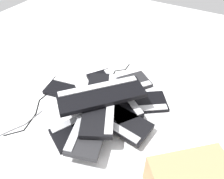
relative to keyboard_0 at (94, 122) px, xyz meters
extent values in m
plane|color=white|center=(-0.17, -0.01, -0.01)|extent=(3.20, 3.20, 0.00)
cube|color=black|center=(0.00, 0.00, 0.00)|extent=(0.46, 0.34, 0.02)
cube|color=#B2B5BA|center=(-0.02, -0.05, 0.01)|extent=(0.39, 0.23, 0.01)
cube|color=black|center=(-0.20, 0.09, 0.00)|extent=(0.38, 0.45, 0.02)
cube|color=silver|center=(-0.16, 0.12, 0.01)|extent=(0.27, 0.36, 0.01)
cube|color=#232326|center=(-0.29, -0.04, 0.00)|extent=(0.44, 0.38, 0.02)
cube|color=silver|center=(-0.26, 0.01, 0.01)|extent=(0.36, 0.28, 0.01)
cube|color=black|center=(-0.15, -0.19, 0.00)|extent=(0.23, 0.46, 0.02)
cube|color=silver|center=(-0.20, -0.20, 0.01)|extent=(0.11, 0.42, 0.01)
cube|color=black|center=(-0.06, 0.06, 0.03)|extent=(0.20, 0.46, 0.02)
cube|color=#B2B5BA|center=(-0.01, 0.05, 0.04)|extent=(0.09, 0.42, 0.01)
cube|color=#232326|center=(0.02, 0.02, 0.06)|extent=(0.46, 0.27, 0.02)
cube|color=#B2B5BA|center=(0.04, -0.03, 0.07)|extent=(0.41, 0.16, 0.01)
cube|color=black|center=(-0.06, 0.00, 0.09)|extent=(0.46, 0.34, 0.02)
cube|color=silver|center=(-0.09, 0.05, 0.10)|extent=(0.39, 0.23, 0.01)
cube|color=black|center=(-0.20, 0.00, 0.03)|extent=(0.37, 0.45, 0.02)
cube|color=silver|center=(-0.25, 0.03, 0.04)|extent=(0.27, 0.37, 0.01)
cube|color=black|center=(-0.09, 0.00, 0.12)|extent=(0.43, 0.40, 0.02)
cube|color=silver|center=(-0.12, -0.05, 0.13)|extent=(0.34, 0.31, 0.01)
ellipsoid|color=silver|center=(-0.18, -0.19, 0.04)|extent=(0.12, 0.13, 0.04)
ellipsoid|color=black|center=(-0.08, -0.16, 0.04)|extent=(0.13, 0.10, 0.04)
ellipsoid|color=#4C4C51|center=(-0.22, 0.01, 0.07)|extent=(0.12, 0.09, 0.04)
ellipsoid|color=#4C4C51|center=(-0.25, -0.02, 0.07)|extent=(0.11, 0.13, 0.04)
cylinder|color=black|center=(-0.53, -0.08, -0.01)|extent=(0.07, 0.01, 0.01)
cylinder|color=black|center=(-0.47, -0.10, -0.01)|extent=(0.05, 0.06, 0.01)
cylinder|color=black|center=(-0.39, -0.11, -0.01)|extent=(0.12, 0.04, 0.01)
cylinder|color=black|center=(-0.31, -0.11, -0.01)|extent=(0.06, 0.03, 0.01)
cylinder|color=black|center=(-0.23, -0.16, -0.01)|extent=(0.10, 0.08, 0.01)
cylinder|color=black|center=(-0.17, -0.24, -0.01)|extent=(0.04, 0.10, 0.01)
cylinder|color=black|center=(-0.13, -0.33, -0.01)|extent=(0.06, 0.07, 0.01)
cylinder|color=black|center=(-0.04, -0.37, -0.01)|extent=(0.12, 0.01, 0.01)
cylinder|color=black|center=(0.06, -0.34, -0.01)|extent=(0.09, 0.06, 0.01)
cylinder|color=black|center=(0.16, -0.30, -0.01)|extent=(0.11, 0.04, 0.01)
cylinder|color=black|center=(0.25, -0.31, -0.01)|extent=(0.08, 0.07, 0.01)
sphere|color=black|center=(-0.56, -0.08, -0.01)|extent=(0.01, 0.01, 0.01)
sphere|color=black|center=(-0.50, -0.07, -0.01)|extent=(0.01, 0.01, 0.01)
sphere|color=black|center=(-0.45, -0.13, -0.01)|extent=(0.01, 0.01, 0.01)
sphere|color=black|center=(-0.33, -0.10, -0.01)|extent=(0.01, 0.01, 0.01)
sphere|color=black|center=(-0.28, -0.12, -0.01)|extent=(0.01, 0.01, 0.01)
sphere|color=black|center=(-0.18, -0.19, -0.01)|extent=(0.01, 0.01, 0.01)
sphere|color=black|center=(-0.15, -0.30, -0.01)|extent=(0.01, 0.01, 0.01)
sphere|color=black|center=(-0.10, -0.36, -0.01)|extent=(0.01, 0.01, 0.01)
sphere|color=black|center=(0.02, -0.37, -0.01)|extent=(0.01, 0.01, 0.01)
sphere|color=black|center=(0.10, -0.31, -0.01)|extent=(0.01, 0.01, 0.01)
sphere|color=black|center=(0.22, -0.28, -0.01)|extent=(0.01, 0.01, 0.01)
sphere|color=black|center=(0.29, -0.34, -0.01)|extent=(0.01, 0.01, 0.01)
cylinder|color=#59595B|center=(0.13, -0.30, -0.01)|extent=(0.12, 0.02, 0.01)
cylinder|color=#59595B|center=(0.21, -0.32, -0.01)|extent=(0.06, 0.03, 0.01)
cylinder|color=#59595B|center=(0.27, -0.35, -0.01)|extent=(0.06, 0.03, 0.01)
sphere|color=#59595B|center=(0.07, -0.30, -0.01)|extent=(0.01, 0.01, 0.01)
sphere|color=#59595B|center=(0.19, -0.31, -0.01)|extent=(0.01, 0.01, 0.01)
sphere|color=#59595B|center=(0.24, -0.33, -0.01)|extent=(0.01, 0.01, 0.01)
sphere|color=#59595B|center=(0.30, -0.36, -0.01)|extent=(0.01, 0.01, 0.01)
camera|label=1|loc=(0.58, 0.44, 0.88)|focal=35.00mm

